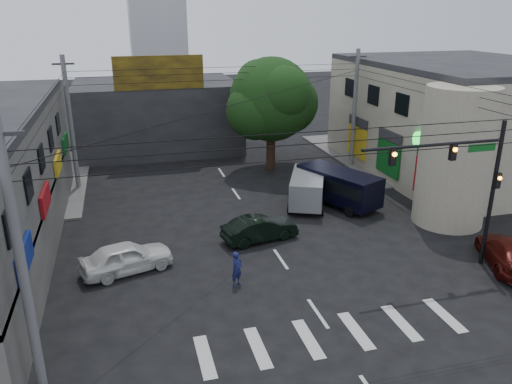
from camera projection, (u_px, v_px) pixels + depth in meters
name	position (u px, v px, depth m)	size (l,w,h in m)	color
ground	(294.00, 278.00, 23.42)	(160.00, 160.00, 0.00)	black
sidewalk_far_right	(418.00, 152.00, 44.17)	(16.00, 16.00, 0.15)	#514F4C
building_right	(460.00, 119.00, 38.30)	(14.00, 18.00, 8.00)	gray
corner_column	(455.00, 157.00, 28.40)	(4.00, 4.00, 8.00)	gray
building_far	(157.00, 115.00, 44.99)	(14.00, 10.00, 6.00)	#232326
billboard	(159.00, 73.00, 39.08)	(7.00, 0.30, 2.60)	olive
street_tree	(271.00, 100.00, 37.96)	(6.40, 6.40, 8.70)	black
traffic_gantry	(465.00, 173.00, 22.80)	(7.10, 0.35, 7.20)	black
utility_pole_near_left	(21.00, 263.00, 15.17)	(0.32, 0.32, 9.20)	#59595B
utility_pole_far_left	(71.00, 125.00, 33.76)	(0.32, 0.32, 9.20)	#59595B
utility_pole_far_right	(354.00, 109.00, 38.96)	(0.32, 0.32, 9.20)	#59595B
dark_sedan	(260.00, 229.00, 27.12)	(4.35, 2.22, 1.37)	black
white_compact	(127.00, 257.00, 23.84)	(4.69, 2.90, 1.49)	silver
maroon_sedan	(509.00, 253.00, 24.31)	(3.69, 5.32, 1.43)	#3F0C09
silver_minivan	(307.00, 190.00, 31.99)	(3.75, 5.16, 2.05)	gray
navy_van	(338.00, 188.00, 32.08)	(4.24, 6.01, 2.25)	black
traffic_officer	(237.00, 269.00, 22.57)	(0.73, 0.67, 1.66)	#161B4E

